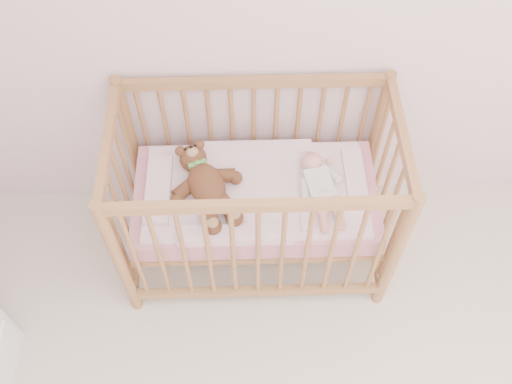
{
  "coord_description": "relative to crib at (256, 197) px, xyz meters",
  "views": [
    {
      "loc": [
        -0.31,
        -0.01,
        2.89
      ],
      "look_at": [
        -0.26,
        1.55,
        0.62
      ],
      "focal_mm": 40.0,
      "sensor_mm": 36.0,
      "label": 1
    }
  ],
  "objects": [
    {
      "name": "wall_back",
      "position": [
        0.26,
        0.4,
        0.85
      ],
      "size": [
        4.0,
        0.02,
        2.7
      ],
      "primitive_type": "cube",
      "color": "silver",
      "rests_on": "floor"
    },
    {
      "name": "mattress",
      "position": [
        0.0,
        0.0,
        -0.01
      ],
      "size": [
        1.22,
        0.62,
        0.13
      ],
      "primitive_type": "cube",
      "color": "pink",
      "rests_on": "crib"
    },
    {
      "name": "crib",
      "position": [
        0.0,
        0.0,
        0.0
      ],
      "size": [
        1.36,
        0.76,
        1.0
      ],
      "primitive_type": null,
      "color": "#A86E47",
      "rests_on": "floor"
    },
    {
      "name": "teddy_bear",
      "position": [
        -0.24,
        -0.02,
        0.15
      ],
      "size": [
        0.56,
        0.65,
        0.15
      ],
      "primitive_type": null,
      "rotation": [
        0.0,
        0.0,
        0.4
      ],
      "color": "brown",
      "rests_on": "blanket"
    },
    {
      "name": "baby",
      "position": [
        0.31,
        -0.02,
        0.14
      ],
      "size": [
        0.32,
        0.51,
        0.11
      ],
      "primitive_type": null,
      "rotation": [
        0.0,
        0.0,
        0.19
      ],
      "color": "silver",
      "rests_on": "blanket"
    },
    {
      "name": "blanket",
      "position": [
        0.0,
        0.0,
        0.06
      ],
      "size": [
        1.1,
        0.58,
        0.06
      ],
      "primitive_type": null,
      "color": "#EEA4BB",
      "rests_on": "mattress"
    }
  ]
}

